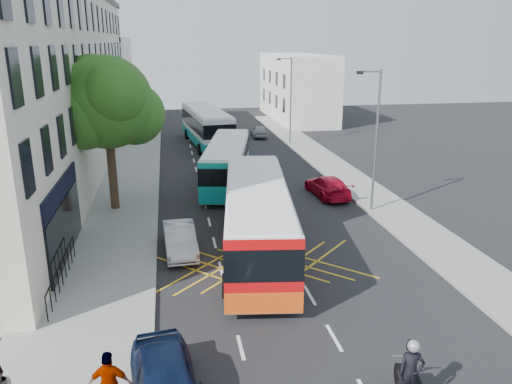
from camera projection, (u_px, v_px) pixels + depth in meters
name	position (u px, v px, depth m)	size (l,w,h in m)	color
ground	(334.00, 338.00, 16.89)	(120.00, 120.00, 0.00)	black
pavement_left	(116.00, 209.00, 29.58)	(5.00, 70.00, 0.15)	gray
pavement_right	(370.00, 195.00, 32.25)	(3.00, 70.00, 0.15)	gray
terrace_main	(41.00, 83.00, 35.65)	(8.30, 45.00, 13.50)	beige
terrace_far	(97.00, 78.00, 64.90)	(8.00, 20.00, 10.00)	silver
building_right	(296.00, 87.00, 62.77)	(6.00, 18.00, 8.00)	silver
street_tree	(106.00, 103.00, 27.73)	(6.30, 5.70, 8.80)	#382619
lamp_near	(375.00, 134.00, 27.88)	(1.45, 0.15, 8.00)	slate
lamp_far	(290.00, 96.00, 46.72)	(1.45, 0.15, 8.00)	slate
railings	(62.00, 272.00, 20.05)	(0.08, 5.60, 1.14)	black
bus_near	(257.00, 219.00, 22.94)	(4.44, 12.38, 3.41)	silver
bus_mid	(227.00, 163.00, 34.19)	(4.65, 11.06, 3.03)	silver
bus_far	(206.00, 126.00, 47.54)	(4.19, 12.54, 3.46)	silver
motorbike	(410.00, 376.00, 13.41)	(0.83, 2.37, 2.12)	black
parked_car_blue	(166.00, 384.00, 13.46)	(1.80, 4.46, 1.52)	#0C1733
parked_car_silver	(180.00, 239.00, 23.53)	(1.42, 4.07, 1.34)	#B2B4BA
red_hatchback	(328.00, 186.00, 32.09)	(1.86, 4.56, 1.32)	#B10720
distant_car_grey	(206.00, 123.00, 56.35)	(2.39, 5.18, 1.44)	#45474E
distant_car_silver	(259.00, 131.00, 51.74)	(1.46, 3.63, 1.24)	#94969B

